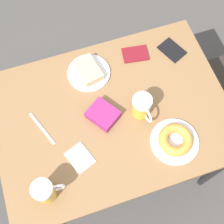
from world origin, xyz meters
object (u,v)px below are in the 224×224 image
at_px(plate_with_donut, 175,140).
at_px(beer_mug_center, 142,106).
at_px(passport_near_edge, 172,50).
at_px(passport_far_edge, 135,54).
at_px(napkin_folded, 80,158).
at_px(beer_mug_left, 45,191).
at_px(fork, 42,129).
at_px(blue_pouch, 103,115).
at_px(plate_with_cake, 89,71).

relative_size(plate_with_donut, beer_mug_center, 1.67).
distance_m(passport_near_edge, passport_far_edge, 0.18).
distance_m(plate_with_donut, napkin_folded, 0.42).
relative_size(plate_with_donut, beer_mug_left, 1.66).
relative_size(beer_mug_center, fork, 0.71).
height_order(beer_mug_center, napkin_folded, beer_mug_center).
bearing_deg(beer_mug_center, passport_far_edge, 164.30).
height_order(napkin_folded, blue_pouch, blue_pouch).
xyz_separation_m(beer_mug_left, passport_near_edge, (-0.49, 0.76, -0.06)).
bearing_deg(beer_mug_left, napkin_folded, 121.51).
distance_m(fork, passport_near_edge, 0.74).
relative_size(beer_mug_center, passport_near_edge, 0.85).
relative_size(plate_with_cake, napkin_folded, 1.50).
relative_size(fork, blue_pouch, 1.08).
height_order(beer_mug_center, blue_pouch, beer_mug_center).
bearing_deg(passport_far_edge, napkin_folded, -44.23).
height_order(plate_with_donut, passport_near_edge, plate_with_donut).
height_order(napkin_folded, fork, same).
height_order(beer_mug_center, passport_far_edge, beer_mug_center).
xyz_separation_m(beer_mug_left, blue_pouch, (-0.26, 0.32, -0.04)).
distance_m(beer_mug_center, passport_far_edge, 0.32).
bearing_deg(plate_with_cake, blue_pouch, -0.94).
bearing_deg(beer_mug_left, passport_near_edge, 122.69).
relative_size(plate_with_donut, napkin_folded, 1.56).
xyz_separation_m(plate_with_donut, beer_mug_center, (-0.18, -0.09, 0.04)).
bearing_deg(passport_far_edge, blue_pouch, -43.58).
bearing_deg(napkin_folded, plate_with_donut, 81.39).
bearing_deg(napkin_folded, beer_mug_center, 110.19).
bearing_deg(passport_near_edge, plate_with_cake, -90.81).
bearing_deg(fork, passport_far_edge, 114.07).
bearing_deg(passport_near_edge, plate_with_donut, -21.55).
bearing_deg(plate_with_cake, napkin_folded, -22.10).
bearing_deg(napkin_folded, passport_far_edge, 135.77).
distance_m(beer_mug_center, blue_pouch, 0.18).
xyz_separation_m(passport_far_edge, blue_pouch, (0.27, -0.25, 0.02)).
bearing_deg(plate_with_cake, beer_mug_center, 31.56).
xyz_separation_m(napkin_folded, passport_far_edge, (-0.42, 0.41, 0.00)).
relative_size(plate_with_cake, fork, 1.14).
xyz_separation_m(plate_with_donut, beer_mug_left, (0.04, -0.58, 0.04)).
xyz_separation_m(beer_mug_center, napkin_folded, (0.12, -0.32, -0.06)).
bearing_deg(plate_with_cake, fork, -53.62).
height_order(plate_with_cake, beer_mug_center, beer_mug_center).
relative_size(beer_mug_left, passport_near_edge, 0.86).
bearing_deg(passport_near_edge, napkin_folded, -56.98).
height_order(plate_with_donut, beer_mug_left, beer_mug_left).
relative_size(passport_near_edge, blue_pouch, 0.91).
bearing_deg(napkin_folded, passport_near_edge, 123.02).
bearing_deg(plate_with_donut, passport_far_edge, -179.41).
bearing_deg(beer_mug_center, plate_with_donut, 26.19).
distance_m(plate_with_donut, blue_pouch, 0.34).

